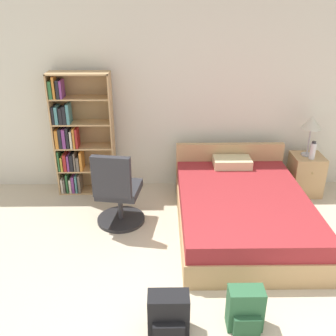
% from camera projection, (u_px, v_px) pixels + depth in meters
% --- Properties ---
extents(wall_back, '(9.00, 0.06, 2.60)m').
position_uv_depth(wall_back, '(194.00, 98.00, 5.13)').
color(wall_back, silver).
rests_on(wall_back, ground_plane).
extents(bookshelf, '(0.80, 0.29, 1.69)m').
position_uv_depth(bookshelf, '(77.00, 138.00, 5.10)').
color(bookshelf, tan).
rests_on(bookshelf, ground_plane).
extents(bed, '(1.49, 2.09, 0.72)m').
position_uv_depth(bed, '(241.00, 208.00, 4.49)').
color(bed, tan).
rests_on(bed, ground_plane).
extents(office_chair, '(0.59, 0.65, 0.98)m').
position_uv_depth(office_chair, '(118.00, 194.00, 4.44)').
color(office_chair, '#232326').
rests_on(office_chair, ground_plane).
extents(nightstand, '(0.42, 0.43, 0.57)m').
position_uv_depth(nightstand, '(305.00, 174.00, 5.26)').
color(nightstand, tan).
rests_on(nightstand, ground_plane).
extents(table_lamp, '(0.26, 0.26, 0.55)m').
position_uv_depth(table_lamp, '(312.00, 124.00, 4.97)').
color(table_lamp, '#B2B2B7').
rests_on(table_lamp, nightstand).
extents(water_bottle, '(0.08, 0.08, 0.25)m').
position_uv_depth(water_bottle, '(313.00, 151.00, 5.00)').
color(water_bottle, silver).
rests_on(water_bottle, nightstand).
extents(backpack_green, '(0.29, 0.22, 0.39)m').
position_uv_depth(backpack_green, '(245.00, 310.00, 3.10)').
color(backpack_green, '#2D603D').
rests_on(backpack_green, ground_plane).
extents(backpack_black, '(0.34, 0.25, 0.38)m').
position_uv_depth(backpack_black, '(169.00, 315.00, 3.05)').
color(backpack_black, black).
rests_on(backpack_black, ground_plane).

